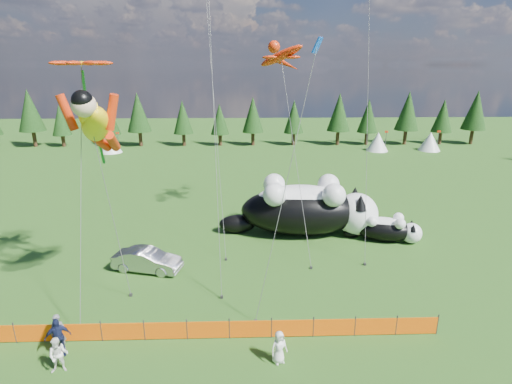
{
  "coord_description": "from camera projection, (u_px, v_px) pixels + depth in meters",
  "views": [
    {
      "loc": [
        1.77,
        -19.05,
        12.45
      ],
      "look_at": [
        2.48,
        4.0,
        5.09
      ],
      "focal_mm": 28.0,
      "sensor_mm": 36.0,
      "label": 1
    }
  ],
  "objects": [
    {
      "name": "ground",
      "position": [
        213.0,
        303.0,
        21.87
      ],
      "size": [
        160.0,
        160.0,
        0.0
      ],
      "primitive_type": "plane",
      "color": "#14390A",
      "rests_on": "ground"
    },
    {
      "name": "safety_fence",
      "position": [
        208.0,
        330.0,
        18.86
      ],
      "size": [
        22.06,
        0.06,
        1.1
      ],
      "color": "#262626",
      "rests_on": "ground"
    },
    {
      "name": "tree_line",
      "position": [
        232.0,
        121.0,
        63.5
      ],
      "size": [
        90.0,
        4.0,
        8.0
      ],
      "primitive_type": null,
      "color": "black",
      "rests_on": "ground"
    },
    {
      "name": "festival_tents",
      "position": [
        305.0,
        142.0,
        59.86
      ],
      "size": [
        50.0,
        3.2,
        2.8
      ],
      "primitive_type": null,
      "color": "white",
      "rests_on": "ground"
    },
    {
      "name": "cat_large",
      "position": [
        308.0,
        208.0,
        30.33
      ],
      "size": [
        12.16,
        4.76,
        4.39
      ],
      "rotation": [
        0.0,
        0.0,
        -0.06
      ],
      "color": "black",
      "rests_on": "ground"
    },
    {
      "name": "cat_small",
      "position": [
        387.0,
        228.0,
        29.4
      ],
      "size": [
        5.51,
        2.98,
        2.02
      ],
      "rotation": [
        0.0,
        0.0,
        -0.26
      ],
      "color": "black",
      "rests_on": "ground"
    },
    {
      "name": "car",
      "position": [
        147.0,
        260.0,
        25.14
      ],
      "size": [
        4.55,
        2.49,
        1.42
      ],
      "primitive_type": "imported",
      "rotation": [
        0.0,
        0.0,
        1.33
      ],
      "color": "#A8A7AC",
      "rests_on": "ground"
    },
    {
      "name": "spectator_a",
      "position": [
        58.0,
        333.0,
        17.96
      ],
      "size": [
        0.68,
        0.45,
        1.84
      ],
      "primitive_type": "imported",
      "rotation": [
        0.0,
        0.0,
        0.02
      ],
      "color": "slate",
      "rests_on": "ground"
    },
    {
      "name": "spectator_b",
      "position": [
        58.0,
        355.0,
        16.74
      ],
      "size": [
        0.87,
        0.61,
        1.65
      ],
      "primitive_type": "imported",
      "rotation": [
        0.0,
        0.0,
        0.18
      ],
      "color": "white",
      "rests_on": "ground"
    },
    {
      "name": "spectator_c",
      "position": [
        58.0,
        337.0,
        17.68
      ],
      "size": [
        1.22,
        0.96,
        1.86
      ],
      "primitive_type": "imported",
      "rotation": [
        0.0,
        0.0,
        0.43
      ],
      "color": "#161C3C",
      "rests_on": "ground"
    },
    {
      "name": "spectator_e",
      "position": [
        279.0,
        347.0,
        17.29
      ],
      "size": [
        0.89,
        0.75,
        1.54
      ],
      "primitive_type": "imported",
      "rotation": [
        0.0,
        0.0,
        0.41
      ],
      "color": "white",
      "rests_on": "ground"
    },
    {
      "name": "superhero_kite",
      "position": [
        96.0,
        125.0,
        19.2
      ],
      "size": [
        5.31,
        5.5,
        11.76
      ],
      "color": "yellow",
      "rests_on": "ground"
    },
    {
      "name": "gecko_kite",
      "position": [
        281.0,
        56.0,
        29.9
      ],
      "size": [
        6.14,
        11.81,
        15.71
      ],
      "color": "red",
      "rests_on": "ground"
    },
    {
      "name": "flower_kite",
      "position": [
        82.0,
        67.0,
        19.66
      ],
      "size": [
        3.31,
        6.36,
        13.22
      ],
      "color": "red",
      "rests_on": "ground"
    },
    {
      "name": "diamond_kite_c",
      "position": [
        314.0,
        62.0,
        17.28
      ],
      "size": [
        3.07,
        1.46,
        13.96
      ],
      "color": "blue",
      "rests_on": "ground"
    }
  ]
}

